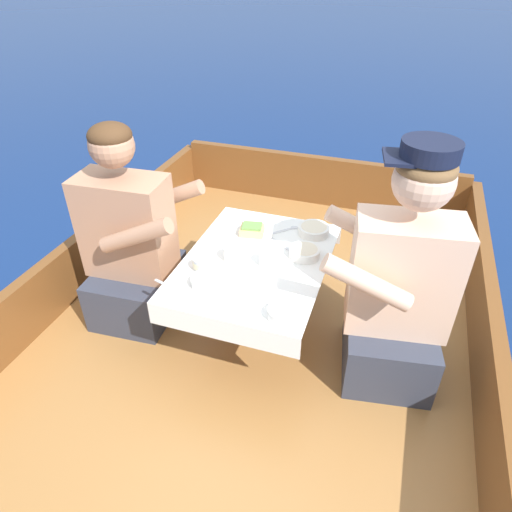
# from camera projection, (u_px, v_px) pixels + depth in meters

# --- Properties ---
(ground_plane) EXTENTS (60.00, 60.00, 0.00)m
(ground_plane) POSITION_uv_depth(u_px,v_px,m) (254.00, 378.00, 2.40)
(ground_plane) COLOR navy
(boat_deck) EXTENTS (2.09, 2.97, 0.32)m
(boat_deck) POSITION_uv_depth(u_px,v_px,m) (254.00, 357.00, 2.31)
(boat_deck) COLOR #9E6B38
(boat_deck) RESTS_ON ground_plane
(gunwale_port) EXTENTS (0.06, 2.97, 0.30)m
(gunwale_port) POSITION_uv_depth(u_px,v_px,m) (72.00, 270.00, 2.40)
(gunwale_port) COLOR brown
(gunwale_port) RESTS_ON boat_deck
(gunwale_starboard) EXTENTS (0.06, 2.97, 0.30)m
(gunwale_starboard) POSITION_uv_depth(u_px,v_px,m) (488.00, 363.00, 1.87)
(gunwale_starboard) COLOR brown
(gunwale_starboard) RESTS_ON boat_deck
(bow_coaming) EXTENTS (1.97, 0.06, 0.35)m
(bow_coaming) POSITION_uv_depth(u_px,v_px,m) (320.00, 180.00, 3.26)
(bow_coaming) COLOR brown
(bow_coaming) RESTS_ON boat_deck
(cockpit_table) EXTENTS (0.61, 0.82, 0.42)m
(cockpit_table) POSITION_uv_depth(u_px,v_px,m) (256.00, 268.00, 2.03)
(cockpit_table) COLOR #B2B2B7
(cockpit_table) RESTS_ON boat_deck
(person_port) EXTENTS (0.54, 0.47, 0.98)m
(person_port) POSITION_uv_depth(u_px,v_px,m) (131.00, 247.00, 2.15)
(person_port) COLOR #333847
(person_port) RESTS_ON boat_deck
(person_starboard) EXTENTS (0.57, 0.51, 1.04)m
(person_starboard) POSITION_uv_depth(u_px,v_px,m) (398.00, 291.00, 1.81)
(person_starboard) COLOR #333847
(person_starboard) RESTS_ON boat_deck
(plate_sandwich) EXTENTS (0.20, 0.20, 0.01)m
(plate_sandwich) POSITION_uv_depth(u_px,v_px,m) (252.00, 235.00, 2.17)
(plate_sandwich) COLOR white
(plate_sandwich) RESTS_ON cockpit_table
(plate_bread) EXTENTS (0.17, 0.17, 0.01)m
(plate_bread) POSITION_uv_depth(u_px,v_px,m) (247.00, 290.00, 1.82)
(plate_bread) COLOR white
(plate_bread) RESTS_ON cockpit_table
(sandwich) EXTENTS (0.12, 0.10, 0.05)m
(sandwich) POSITION_uv_depth(u_px,v_px,m) (252.00, 230.00, 2.15)
(sandwich) COLOR tan
(sandwich) RESTS_ON plate_sandwich
(bowl_port_near) EXTENTS (0.11, 0.11, 0.04)m
(bowl_port_near) POSITION_uv_depth(u_px,v_px,m) (282.00, 313.00, 1.68)
(bowl_port_near) COLOR white
(bowl_port_near) RESTS_ON cockpit_table
(bowl_starboard_near) EXTENTS (0.15, 0.15, 0.04)m
(bowl_starboard_near) POSITION_uv_depth(u_px,v_px,m) (314.00, 230.00, 2.17)
(bowl_starboard_near) COLOR white
(bowl_starboard_near) RESTS_ON cockpit_table
(bowl_center_far) EXTENTS (0.14, 0.14, 0.04)m
(bowl_center_far) POSITION_uv_depth(u_px,v_px,m) (305.00, 252.00, 2.01)
(bowl_center_far) COLOR white
(bowl_center_far) RESTS_ON cockpit_table
(bowl_port_far) EXTENTS (0.13, 0.13, 0.04)m
(bowl_port_far) POSITION_uv_depth(u_px,v_px,m) (207.00, 281.00, 1.84)
(bowl_port_far) COLOR white
(bowl_port_far) RESTS_ON cockpit_table
(coffee_cup_port) EXTENTS (0.10, 0.08, 0.07)m
(coffee_cup_port) POSITION_uv_depth(u_px,v_px,m) (233.00, 253.00, 1.98)
(coffee_cup_port) COLOR white
(coffee_cup_port) RESTS_ON cockpit_table
(coffee_cup_starboard) EXTENTS (0.11, 0.08, 0.07)m
(coffee_cup_starboard) POSITION_uv_depth(u_px,v_px,m) (269.00, 258.00, 1.95)
(coffee_cup_starboard) COLOR white
(coffee_cup_starboard) RESTS_ON cockpit_table
(tin_can) EXTENTS (0.07, 0.07, 0.05)m
(tin_can) POSITION_uv_depth(u_px,v_px,m) (201.00, 264.00, 1.93)
(tin_can) COLOR silver
(tin_can) RESTS_ON cockpit_table
(utensil_spoon_port) EXTENTS (0.13, 0.13, 0.01)m
(utensil_spoon_port) POSITION_uv_depth(u_px,v_px,m) (287.00, 230.00, 2.21)
(utensil_spoon_port) COLOR silver
(utensil_spoon_port) RESTS_ON cockpit_table
(utensil_knife_starboard) EXTENTS (0.15, 0.11, 0.00)m
(utensil_knife_starboard) POSITION_uv_depth(u_px,v_px,m) (279.00, 243.00, 2.11)
(utensil_knife_starboard) COLOR silver
(utensil_knife_starboard) RESTS_ON cockpit_table
(utensil_spoon_starboard) EXTENTS (0.16, 0.09, 0.01)m
(utensil_spoon_starboard) POSITION_uv_depth(u_px,v_px,m) (239.00, 270.00, 1.94)
(utensil_spoon_starboard) COLOR silver
(utensil_spoon_starboard) RESTS_ON cockpit_table
(utensil_knife_port) EXTENTS (0.17, 0.06, 0.00)m
(utensil_knife_port) POSITION_uv_depth(u_px,v_px,m) (170.00, 287.00, 1.84)
(utensil_knife_port) COLOR silver
(utensil_knife_port) RESTS_ON cockpit_table
(utensil_fork_port) EXTENTS (0.08, 0.17, 0.00)m
(utensil_fork_port) POSITION_uv_depth(u_px,v_px,m) (227.00, 300.00, 1.77)
(utensil_fork_port) COLOR silver
(utensil_fork_port) RESTS_ON cockpit_table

